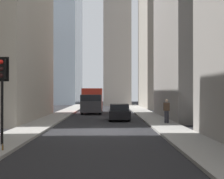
{
  "coord_description": "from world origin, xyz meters",
  "views": [
    {
      "loc": [
        -22.53,
        -0.49,
        2.48
      ],
      "look_at": [
        19.41,
        -0.88,
        2.72
      ],
      "focal_mm": 57.51,
      "sensor_mm": 36.0,
      "label": 1
    }
  ],
  "objects_px": {
    "pedestrian": "(167,110)",
    "sedan_black": "(119,113)",
    "discarded_bottle": "(3,147)",
    "delivery_truck": "(92,100)",
    "traffic_light_foreground": "(2,80)"
  },
  "relations": [
    {
      "from": "pedestrian",
      "to": "sedan_black",
      "type": "bearing_deg",
      "value": 37.96
    },
    {
      "from": "pedestrian",
      "to": "discarded_bottle",
      "type": "distance_m",
      "value": 15.0
    },
    {
      "from": "delivery_truck",
      "to": "discarded_bottle",
      "type": "bearing_deg",
      "value": 174.99
    },
    {
      "from": "sedan_black",
      "to": "pedestrian",
      "type": "xyz_separation_m",
      "value": [
        -4.36,
        -3.4,
        0.45
      ]
    },
    {
      "from": "sedan_black",
      "to": "traffic_light_foreground",
      "type": "bearing_deg",
      "value": 159.43
    },
    {
      "from": "sedan_black",
      "to": "discarded_bottle",
      "type": "bearing_deg",
      "value": 162.85
    },
    {
      "from": "delivery_truck",
      "to": "traffic_light_foreground",
      "type": "height_order",
      "value": "traffic_light_foreground"
    },
    {
      "from": "delivery_truck",
      "to": "pedestrian",
      "type": "bearing_deg",
      "value": -156.69
    },
    {
      "from": "traffic_light_foreground",
      "to": "discarded_bottle",
      "type": "distance_m",
      "value": 3.23
    },
    {
      "from": "sedan_black",
      "to": "discarded_bottle",
      "type": "xyz_separation_m",
      "value": [
        -16.65,
        5.14,
        -0.42
      ]
    },
    {
      "from": "delivery_truck",
      "to": "sedan_black",
      "type": "xyz_separation_m",
      "value": [
        -10.03,
        -2.8,
        -0.8
      ]
    },
    {
      "from": "traffic_light_foreground",
      "to": "pedestrian",
      "type": "bearing_deg",
      "value": -40.24
    },
    {
      "from": "sedan_black",
      "to": "discarded_bottle",
      "type": "distance_m",
      "value": 17.43
    },
    {
      "from": "delivery_truck",
      "to": "discarded_bottle",
      "type": "distance_m",
      "value": 26.81
    },
    {
      "from": "delivery_truck",
      "to": "discarded_bottle",
      "type": "xyz_separation_m",
      "value": [
        -26.68,
        2.34,
        -1.21
      ]
    }
  ]
}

